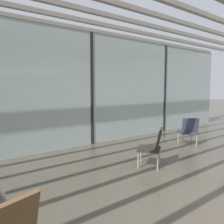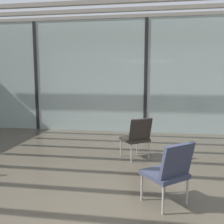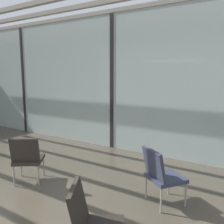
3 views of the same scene
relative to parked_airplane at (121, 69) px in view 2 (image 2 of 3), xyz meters
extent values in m
cube|color=#A3B7B2|center=(1.42, -5.69, -0.44)|extent=(14.00, 0.08, 3.43)
cube|color=black|center=(-2.08, -5.69, -0.44)|extent=(0.10, 0.12, 3.43)
cube|color=black|center=(1.42, -5.69, -0.44)|extent=(0.10, 0.12, 3.43)
cube|color=gray|center=(1.42, -7.16, 1.32)|extent=(13.72, 0.12, 0.10)
cube|color=gray|center=(1.42, -6.42, 1.32)|extent=(13.72, 0.12, 0.10)
cube|color=gray|center=(1.42, -5.69, 1.32)|extent=(13.72, 0.12, 0.10)
ellipsoid|color=silver|center=(0.31, 0.00, 0.00)|extent=(10.40, 4.31, 4.31)
sphere|color=gray|center=(-4.48, 0.00, 0.00)|extent=(2.37, 2.37, 2.37)
sphere|color=black|center=(-2.55, -1.98, 0.32)|extent=(0.28, 0.28, 0.28)
sphere|color=black|center=(-1.65, -1.98, 0.32)|extent=(0.28, 0.28, 0.28)
sphere|color=black|center=(-0.75, -1.98, 0.32)|extent=(0.28, 0.28, 0.28)
sphere|color=black|center=(0.15, -1.98, 0.32)|extent=(0.28, 0.28, 0.28)
sphere|color=black|center=(1.05, -1.98, 0.32)|extent=(0.28, 0.28, 0.28)
cube|color=#28231E|center=(1.25, -8.27, -1.75)|extent=(0.67, 0.67, 0.06)
cube|color=#28231E|center=(1.38, -8.45, -1.50)|extent=(0.47, 0.40, 0.44)
cylinder|color=gray|center=(1.30, -7.98, -1.97)|extent=(0.03, 0.03, 0.37)
cylinder|color=gray|center=(0.96, -8.23, -1.97)|extent=(0.03, 0.03, 0.37)
cylinder|color=gray|center=(1.55, -8.32, -1.97)|extent=(0.03, 0.03, 0.37)
cylinder|color=gray|center=(1.21, -8.57, -1.97)|extent=(0.03, 0.03, 0.37)
cube|color=#33384C|center=(1.75, -10.11, -1.75)|extent=(0.68, 0.68, 0.06)
cube|color=#33384C|center=(1.89, -10.27, -1.50)|extent=(0.46, 0.41, 0.44)
cylinder|color=gray|center=(1.78, -9.81, -1.97)|extent=(0.03, 0.03, 0.37)
cylinder|color=gray|center=(1.46, -10.08, -1.97)|extent=(0.03, 0.03, 0.37)
cylinder|color=gray|center=(2.05, -10.14, -1.97)|extent=(0.03, 0.03, 0.37)
cylinder|color=gray|center=(1.72, -10.40, -1.97)|extent=(0.03, 0.03, 0.37)
camera|label=1|loc=(-2.53, -11.70, -0.39)|focal=37.08mm
camera|label=2|loc=(1.53, -13.28, -0.50)|focal=39.52mm
camera|label=3|loc=(4.77, -11.00, -0.22)|focal=38.75mm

